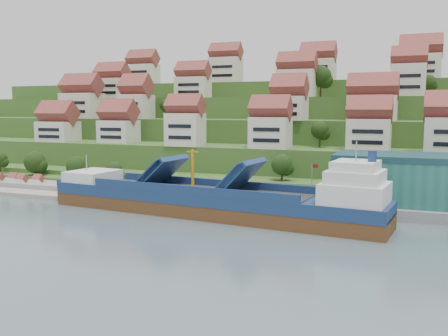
% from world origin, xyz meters
% --- Properties ---
extents(ground, '(300.00, 300.00, 0.00)m').
position_xyz_m(ground, '(0.00, 0.00, 0.00)').
color(ground, slate).
rests_on(ground, ground).
extents(quay, '(180.00, 14.00, 2.20)m').
position_xyz_m(quay, '(20.00, 15.00, 1.10)').
color(quay, gray).
rests_on(quay, ground).
extents(pebble_beach, '(45.00, 20.00, 1.00)m').
position_xyz_m(pebble_beach, '(-58.00, 12.00, 0.50)').
color(pebble_beach, gray).
rests_on(pebble_beach, ground).
extents(hillside, '(260.00, 128.00, 31.00)m').
position_xyz_m(hillside, '(0.00, 103.55, 10.66)').
color(hillside, '#2D4C1E').
rests_on(hillside, ground).
extents(hillside_village, '(154.68, 64.65, 29.46)m').
position_xyz_m(hillside_village, '(0.01, 60.63, 24.44)').
color(hillside_village, beige).
rests_on(hillside_village, ground).
extents(hillside_trees, '(140.37, 62.70, 32.20)m').
position_xyz_m(hillside_trees, '(-3.42, 47.04, 17.99)').
color(hillside_trees, '#1D3812').
rests_on(hillside_trees, ground).
extents(flagpole, '(1.28, 0.16, 8.00)m').
position_xyz_m(flagpole, '(18.11, 10.00, 6.88)').
color(flagpole, gray).
rests_on(flagpole, quay).
extents(beach_huts, '(14.40, 3.70, 2.20)m').
position_xyz_m(beach_huts, '(-60.00, 10.75, 2.10)').
color(beach_huts, white).
rests_on(beach_huts, pebble_beach).
extents(cargo_ship, '(71.81, 18.15, 15.67)m').
position_xyz_m(cargo_ship, '(1.10, 0.02, 3.05)').
color(cargo_ship, '#533219').
rests_on(cargo_ship, ground).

